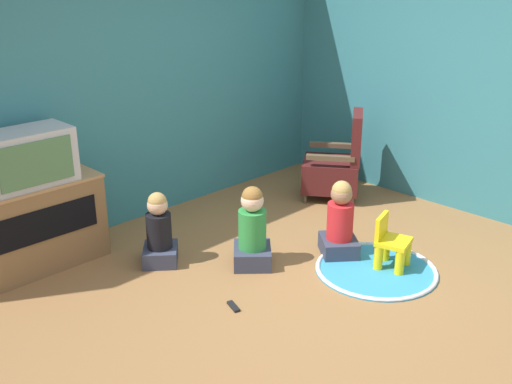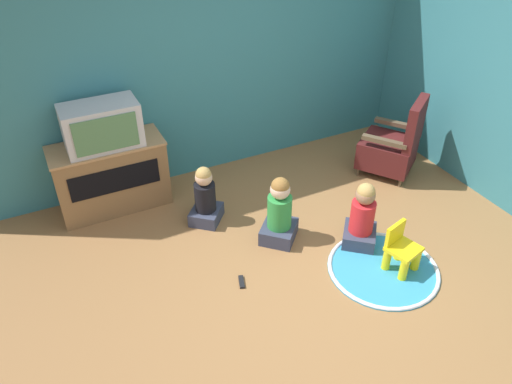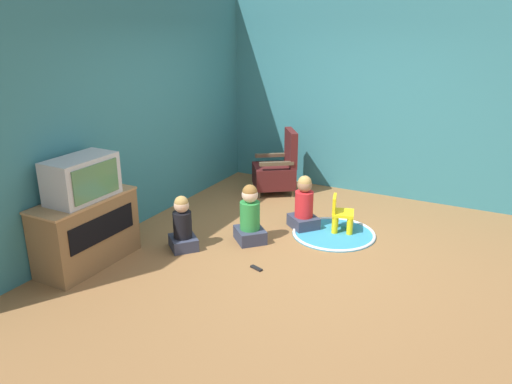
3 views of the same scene
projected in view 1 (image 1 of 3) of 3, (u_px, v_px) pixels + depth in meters
The scene contains 12 objects.
ground_plane at pixel (312, 283), 4.83m from camera, with size 30.00×30.00×0.00m, color olive.
wall_back at pixel (116, 76), 5.54m from camera, with size 5.39×0.12×2.87m.
wall_right at pixel (510, 75), 5.59m from camera, with size 0.12×5.22×2.87m.
tv_cabinet at pixel (33, 224), 4.97m from camera, with size 1.14×0.49×0.75m.
television at pixel (25, 158), 4.75m from camera, with size 0.73×0.41×0.45m.
black_armchair at pixel (336, 166), 6.47m from camera, with size 0.79×0.80×0.96m.
yellow_kid_chair at pixel (391, 246), 5.01m from camera, with size 0.33×0.32×0.46m.
play_mat at pixel (376, 270), 5.02m from camera, with size 1.02×1.02×0.04m.
child_watching_left at pixel (252, 231), 5.03m from camera, with size 0.48×0.48×0.71m.
child_watching_center at pixel (340, 223), 5.21m from camera, with size 0.46×0.47×0.69m.
child_watching_right at pixel (159, 233), 5.07m from camera, with size 0.43×0.43×0.64m.
remote_control at pixel (233, 306), 4.48m from camera, with size 0.09×0.16×0.02m.
Camera 1 is at (-3.31, -2.68, 2.42)m, focal length 42.00 mm.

